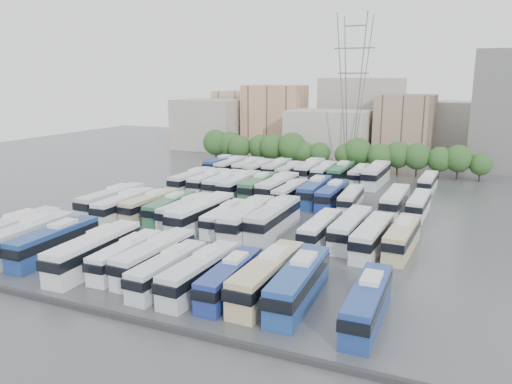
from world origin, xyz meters
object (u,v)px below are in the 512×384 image
at_px(bus_r1_s10, 321,229).
at_px(bus_r2_s7, 291,193).
at_px(bus_r3_s10, 376,174).
at_px(bus_r3_s1, 232,166).
at_px(bus_r0_s13, 368,302).
at_px(bus_r2_s4, 239,185).
at_px(bus_r0_s4, 95,251).
at_px(bus_r3_s7, 324,172).
at_px(bus_r1_s2, 150,205).
at_px(bus_r1_s3, 170,208).
at_px(bus_r3_s9, 360,175).
at_px(bus_r1_s8, 274,218).
at_px(bus_r3_s5, 290,172).
at_px(bus_r2_s9, 332,195).
at_px(apartment_tower, 506,111).
at_px(bus_r3_s4, 277,169).
at_px(bus_r0_s6, 155,256).
at_px(bus_r1_s11, 351,228).
at_px(bus_r0_s8, 201,272).
at_px(bus_r2_s1, 193,180).
at_px(bus_r0_s10, 268,276).
at_px(bus_r2_s8, 315,191).
at_px(bus_r1_s12, 372,236).
at_px(bus_r1_s6, 226,217).
at_px(bus_r0_s0, 10,233).
at_px(bus_r0_s1, 28,238).
at_px(bus_r3_s3, 260,169).
at_px(bus_r2_s13, 419,204).
at_px(bus_r0_s5, 126,255).
at_px(bus_r1_s0, 112,201).
at_px(bus_r2_s2, 209,181).
at_px(electricity_pylon, 353,84).
at_px(bus_r2_s6, 278,187).
at_px(bus_r1_s4, 187,211).
at_px(bus_r0_s2, 54,242).
at_px(bus_r1_s5, 201,213).
at_px(bus_r1_s13, 402,237).
at_px(bus_r3_s8, 341,173).
at_px(bus_r0_s11, 299,282).
at_px(bus_r1_s7, 247,218).
at_px(bus_r3_s13, 428,183).
at_px(bus_r2_s3, 225,183).
at_px(bus_r3_s0, 221,164).
at_px(bus_r2_s10, 351,199).
at_px(bus_r1_s1, 124,205).
at_px(bus_r0_s7, 168,269).

height_order(bus_r1_s10, bus_r2_s7, bus_r1_s10).
bearing_deg(bus_r3_s10, bus_r3_s1, -174.52).
relative_size(bus_r0_s13, bus_r2_s4, 0.91).
bearing_deg(bus_r1_s10, bus_r0_s4, -135.92).
bearing_deg(bus_r3_s7, bus_r1_s2, -115.45).
bearing_deg(bus_r1_s3, bus_r3_s9, 58.85).
relative_size(bus_r1_s8, bus_r2_s4, 1.05).
bearing_deg(bus_r3_s5, bus_r2_s9, -50.27).
xyz_separation_m(apartment_tower, bus_r3_s4, (-42.41, -27.85, -11.20)).
relative_size(bus_r0_s6, bus_r1_s11, 0.98).
xyz_separation_m(bus_r0_s8, bus_r3_s1, (-23.30, 53.68, 0.01)).
distance_m(bus_r2_s1, bus_r3_s4, 19.94).
bearing_deg(bus_r0_s10, apartment_tower, 75.87).
relative_size(bus_r2_s4, bus_r2_s8, 1.00).
xyz_separation_m(bus_r1_s12, bus_r2_s7, (-16.77, 17.95, -0.15)).
bearing_deg(bus_r1_s6, bus_r3_s9, 73.28).
relative_size(bus_r0_s0, bus_r1_s10, 1.23).
height_order(bus_r0_s1, bus_r3_s3, bus_r0_s1).
bearing_deg(bus_r1_s2, bus_r2_s13, 27.11).
height_order(bus_r0_s5, bus_r3_s10, bus_r3_s10).
bearing_deg(bus_r2_s4, bus_r1_s11, -35.89).
relative_size(bus_r0_s10, bus_r3_s5, 1.16).
bearing_deg(bus_r1_s0, bus_r1_s10, 1.25).
distance_m(bus_r1_s12, bus_r2_s2, 38.87).
bearing_deg(electricity_pylon, bus_r2_s1, -118.46).
relative_size(bus_r2_s6, bus_r2_s7, 1.15).
bearing_deg(bus_r1_s4, bus_r2_s13, 32.91).
relative_size(bus_r0_s8, bus_r3_s10, 0.87).
relative_size(bus_r0_s2, bus_r3_s3, 1.10).
xyz_separation_m(bus_r0_s6, bus_r3_s9, (9.92, 54.22, -0.12)).
distance_m(bus_r1_s5, bus_r1_s10, 16.82).
bearing_deg(bus_r3_s4, bus_r3_s3, -159.98).
distance_m(apartment_tower, bus_r1_s13, 65.97).
bearing_deg(bus_r0_s6, bus_r3_s8, 84.66).
xyz_separation_m(bus_r0_s11, bus_r1_s7, (-12.97, 16.94, 0.12)).
bearing_deg(bus_r0_s11, bus_r1_s0, 151.41).
bearing_deg(bus_r3_s13, bus_r1_s0, -138.58).
bearing_deg(bus_r1_s4, bus_r0_s0, -123.01).
height_order(bus_r0_s2, bus_r1_s6, bus_r0_s2).
height_order(bus_r1_s13, bus_r3_s7, bus_r3_s7).
bearing_deg(bus_r1_s2, bus_r2_s4, 71.68).
bearing_deg(bus_r3_s8, bus_r3_s7, -178.18).
relative_size(bus_r2_s3, bus_r3_s0, 1.08).
xyz_separation_m(bus_r0_s4, bus_r1_s7, (9.94, 17.89, 0.06)).
xyz_separation_m(bus_r0_s1, bus_r1_s12, (36.49, 17.35, -0.17)).
distance_m(bus_r0_s4, bus_r2_s10, 40.74).
bearing_deg(bus_r1_s1, bus_r1_s0, 156.72).
bearing_deg(bus_r1_s5, bus_r2_s1, 126.33).
bearing_deg(bus_r2_s1, bus_r1_s5, -54.28).
height_order(apartment_tower, bus_r0_s7, apartment_tower).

